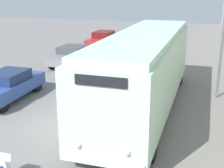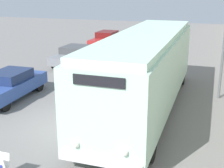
{
  "view_description": "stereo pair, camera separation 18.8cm",
  "coord_description": "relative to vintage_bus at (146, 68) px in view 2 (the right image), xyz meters",
  "views": [
    {
      "loc": [
        4.87,
        -10.36,
        5.28
      ],
      "look_at": [
        1.65,
        -0.16,
        1.96
      ],
      "focal_mm": 50.0,
      "sensor_mm": 36.0,
      "label": 1
    },
    {
      "loc": [
        5.05,
        -10.3,
        5.28
      ],
      "look_at": [
        1.65,
        -0.16,
        1.96
      ],
      "focal_mm": 50.0,
      "sensor_mm": 36.0,
      "label": 2
    }
  ],
  "objects": [
    {
      "name": "sign_board",
      "position": [
        -2.66,
        -6.7,
        -1.51
      ],
      "size": [
        0.52,
        0.32,
        0.83
      ],
      "color": "gray",
      "rests_on": "ground_plane"
    },
    {
      "name": "vintage_bus",
      "position": [
        0.0,
        0.0,
        0.0
      ],
      "size": [
        2.63,
        11.62,
        3.44
      ],
      "color": "black",
      "rests_on": "ground_plane"
    },
    {
      "name": "parked_car_far",
      "position": [
        -6.64,
        13.62,
        -1.16
      ],
      "size": [
        1.92,
        4.74,
        1.5
      ],
      "rotation": [
        0.0,
        0.0,
        -0.03
      ],
      "color": "black",
      "rests_on": "ground_plane"
    },
    {
      "name": "parked_car_near",
      "position": [
        -6.6,
        -0.75,
        -1.2
      ],
      "size": [
        1.82,
        4.4,
        1.38
      ],
      "rotation": [
        0.0,
        0.0,
        0.02
      ],
      "color": "black",
      "rests_on": "ground_plane"
    },
    {
      "name": "parked_car_mid",
      "position": [
        -6.57,
        6.72,
        -1.21
      ],
      "size": [
        2.03,
        4.39,
        1.34
      ],
      "rotation": [
        0.0,
        0.0,
        -0.02
      ],
      "color": "black",
      "rests_on": "ground_plane"
    },
    {
      "name": "ground_plane",
      "position": [
        -2.25,
        -2.7,
        -1.92
      ],
      "size": [
        80.0,
        80.0,
        0.0
      ],
      "primitive_type": "plane",
      "color": "slate"
    }
  ]
}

